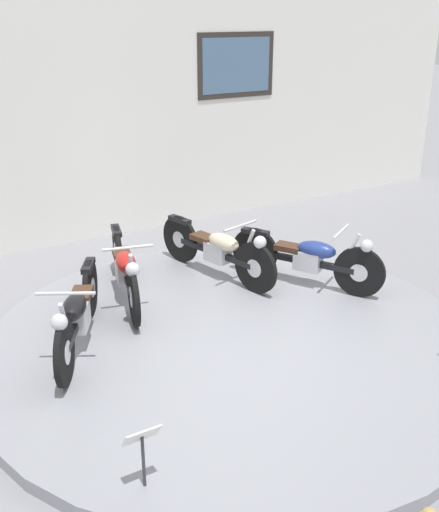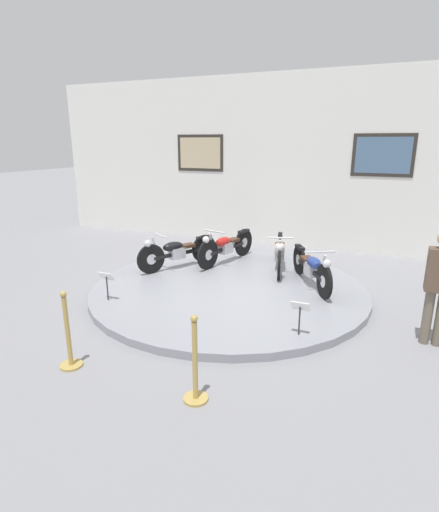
{
  "view_description": "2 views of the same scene",
  "coord_description": "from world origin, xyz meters",
  "px_view_note": "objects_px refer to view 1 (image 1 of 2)",
  "views": [
    {
      "loc": [
        -2.87,
        -4.61,
        3.25
      ],
      "look_at": [
        0.08,
        0.41,
        0.86
      ],
      "focal_mm": 42.0,
      "sensor_mm": 36.0,
      "label": 1
    },
    {
      "loc": [
        2.61,
        -6.64,
        2.77
      ],
      "look_at": [
        -0.22,
        0.07,
        0.67
      ],
      "focal_mm": 28.0,
      "sensor_mm": 36.0,
      "label": 2
    }
  ],
  "objects_px": {
    "motorcycle_red": "(125,268)",
    "info_placard_front_left": "(142,444)",
    "motorcycle_black": "(77,313)",
    "motorcycle_cream": "(218,248)",
    "motorcycle_blue": "(309,257)"
  },
  "relations": [
    {
      "from": "motorcycle_blue",
      "to": "info_placard_front_left",
      "type": "relative_size",
      "value": 3.36
    },
    {
      "from": "motorcycle_black",
      "to": "motorcycle_red",
      "type": "height_order",
      "value": "motorcycle_red"
    },
    {
      "from": "motorcycle_cream",
      "to": "motorcycle_black",
      "type": "bearing_deg",
      "value": -159.46
    },
    {
      "from": "motorcycle_black",
      "to": "info_placard_front_left",
      "type": "xyz_separation_m",
      "value": [
        -0.22,
        -2.08,
        -0.01
      ]
    },
    {
      "from": "motorcycle_black",
      "to": "motorcycle_blue",
      "type": "height_order",
      "value": "motorcycle_black"
    },
    {
      "from": "motorcycle_black",
      "to": "motorcycle_cream",
      "type": "xyz_separation_m",
      "value": [
        2.05,
        0.77,
        0.0
      ]
    },
    {
      "from": "motorcycle_cream",
      "to": "motorcycle_blue",
      "type": "xyz_separation_m",
      "value": [
        0.82,
        -0.77,
        -0.01
      ]
    },
    {
      "from": "motorcycle_red",
      "to": "info_placard_front_left",
      "type": "relative_size",
      "value": 3.8
    },
    {
      "from": "motorcycle_blue",
      "to": "motorcycle_cream",
      "type": "bearing_deg",
      "value": 136.78
    },
    {
      "from": "motorcycle_red",
      "to": "info_placard_front_left",
      "type": "height_order",
      "value": "motorcycle_red"
    },
    {
      "from": "motorcycle_blue",
      "to": "info_placard_front_left",
      "type": "height_order",
      "value": "motorcycle_blue"
    },
    {
      "from": "motorcycle_cream",
      "to": "info_placard_front_left",
      "type": "xyz_separation_m",
      "value": [
        -2.27,
        -2.85,
        -0.01
      ]
    },
    {
      "from": "motorcycle_black",
      "to": "motorcycle_blue",
      "type": "relative_size",
      "value": 1.02
    },
    {
      "from": "motorcycle_blue",
      "to": "info_placard_front_left",
      "type": "xyz_separation_m",
      "value": [
        -3.09,
        -2.08,
        -0.01
      ]
    },
    {
      "from": "motorcycle_black",
      "to": "info_placard_front_left",
      "type": "bearing_deg",
      "value": -96.01
    }
  ]
}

